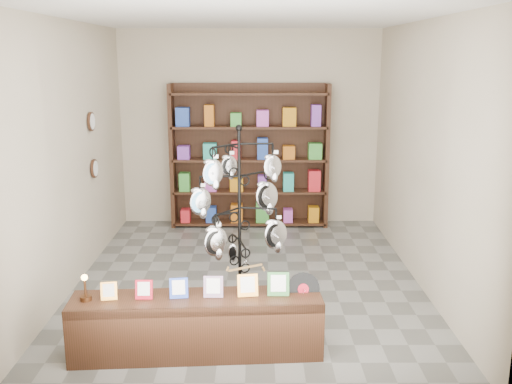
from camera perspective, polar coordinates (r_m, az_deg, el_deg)
ground at (r=6.86m, az=-0.80°, el=-8.81°), size 5.00×5.00×0.00m
room_envelope at (r=6.39m, az=-0.86°, el=6.71°), size 5.00×5.00×5.00m
display_tree at (r=5.65m, az=-1.67°, el=-1.62°), size 1.08×1.08×1.96m
front_shelf at (r=5.22m, az=-5.91°, el=-13.12°), size 2.23×0.59×0.78m
back_shelving at (r=8.79m, az=-0.66°, el=3.17°), size 2.42×0.36×2.20m
wall_clocks at (r=7.52m, az=-16.01°, el=4.52°), size 0.03×0.24×0.84m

